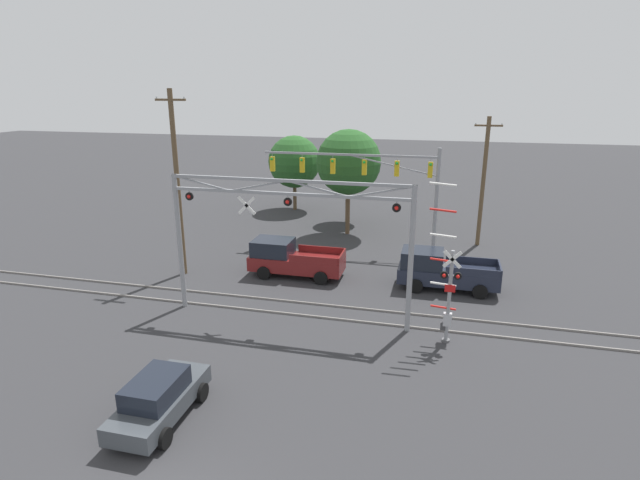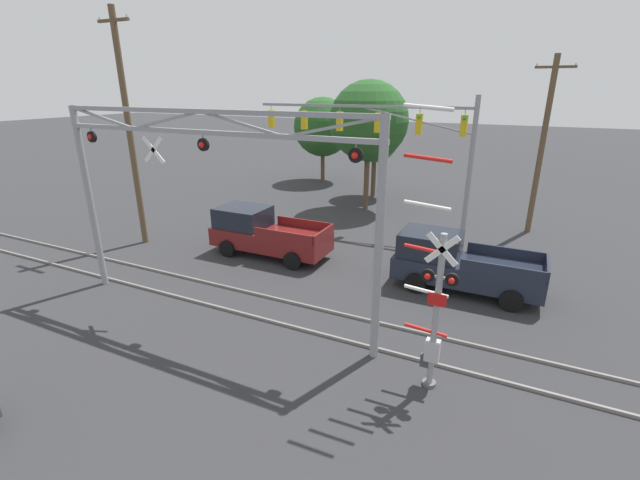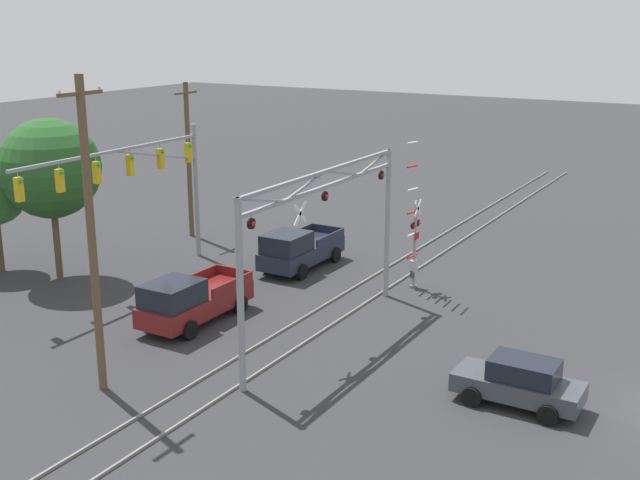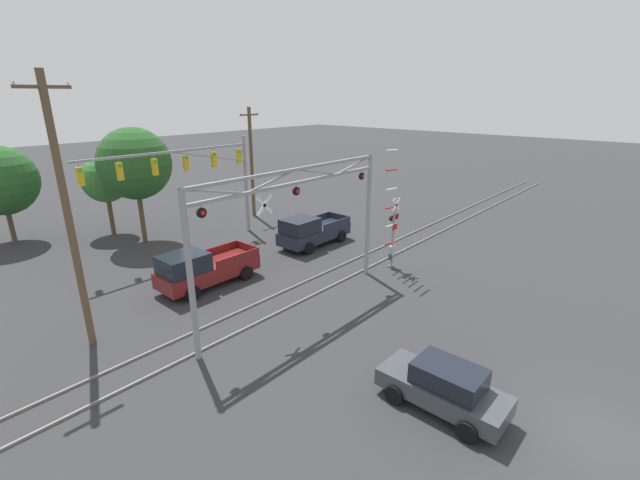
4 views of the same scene
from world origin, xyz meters
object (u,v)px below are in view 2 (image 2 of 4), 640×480
Objects in this scene: crossing_signal_mast at (433,306)px; traffic_signal_span at (397,135)px; utility_pole_right at (542,146)px; pickup_truck_lead at (263,233)px; background_tree_far_left_verge at (375,139)px; background_tree_far_right_verge at (323,127)px; crossing_gantry at (206,181)px; pickup_truck_following at (457,263)px; utility_pole_left at (129,131)px; background_tree_beyond_span at (369,121)px.

crossing_signal_mast reaches higher than traffic_signal_span.
crossing_signal_mast is 0.79× the size of utility_pole_right.
pickup_truck_lead is 0.97× the size of background_tree_far_left_verge.
utility_pole_right is 1.57× the size of background_tree_far_left_verge.
traffic_signal_span is 1.33× the size of utility_pole_right.
background_tree_far_left_verge is (-3.42, 6.85, -1.05)m from traffic_signal_span.
pickup_truck_lead is at bearing -74.14° from background_tree_far_right_verge.
crossing_gantry is 11.76m from traffic_signal_span.
utility_pole_left reaches higher than pickup_truck_following.
pickup_truck_lead is at bearing -93.99° from background_tree_far_left_verge.
background_tree_far_left_verge is (0.90, 12.84, 2.97)m from pickup_truck_lead.
crossing_signal_mast is at bearing -17.73° from utility_pole_left.
utility_pole_left reaches higher than background_tree_far_left_verge.
background_tree_far_left_verge is (-0.73, 18.29, -0.62)m from crossing_gantry.
crossing_signal_mast is 13.17m from traffic_signal_span.
background_tree_beyond_span is at bearing 80.54° from pickup_truck_lead.
crossing_gantry reaches higher than pickup_truck_lead.
traffic_signal_span is 2.18× the size of pickup_truck_following.
utility_pole_left is (-15.11, 4.83, 3.15)m from crossing_signal_mast.
background_tree_far_right_verge is (-6.12, 6.54, -1.08)m from background_tree_beyond_span.
utility_pole_left is at bearing -145.63° from traffic_signal_span.
crossing_signal_mast is 25.88m from background_tree_far_right_verge.
background_tree_beyond_span reaches higher than pickup_truck_lead.
utility_pole_right is at bearing 81.82° from crossing_signal_mast.
utility_pole_left is 1.88× the size of background_tree_far_left_verge.
pickup_truck_lead is (-4.32, -5.99, -4.02)m from traffic_signal_span.
utility_pole_right is at bearing 56.77° from crossing_gantry.
pickup_truck_lead is at bearing 145.65° from crossing_signal_mast.
traffic_signal_span is 4.42m from background_tree_beyond_span.
crossing_gantry is 1.46× the size of background_tree_beyond_span.
utility_pole_left reaches higher than utility_pole_right.
utility_pole_left is at bearing -126.21° from background_tree_beyond_span.
crossing_gantry is at bearing -103.26° from traffic_signal_span.
background_tree_far_right_verge is at bearing 149.92° from background_tree_far_left_verge.
traffic_signal_span is 7.73m from background_tree_far_left_verge.
pickup_truck_lead is at bearing -141.10° from utility_pole_right.
background_tree_far_right_verge is at bearing 155.46° from utility_pole_right.
pickup_truck_lead is 0.52× the size of utility_pole_left.
background_tree_far_right_verge is at bearing 131.56° from traffic_signal_span.
crossing_gantry is at bearing -87.72° from background_tree_far_left_verge.
utility_pole_right reaches higher than background_tree_far_left_verge.
crossing_signal_mast is 1.28× the size of pickup_truck_lead.
background_tree_far_right_verge is (-4.54, 15.99, 3.29)m from pickup_truck_lead.
pickup_truck_lead is 13.21m from background_tree_far_left_verge.
pickup_truck_lead is 0.62× the size of utility_pole_right.
crossing_gantry is 2.12× the size of pickup_truck_following.
pickup_truck_following is 0.61× the size of utility_pole_right.
utility_pole_left is at bearing -116.90° from background_tree_far_left_verge.
background_tree_beyond_span is at bearing 90.19° from crossing_gantry.
crossing_signal_mast is at bearing -58.70° from background_tree_far_right_verge.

